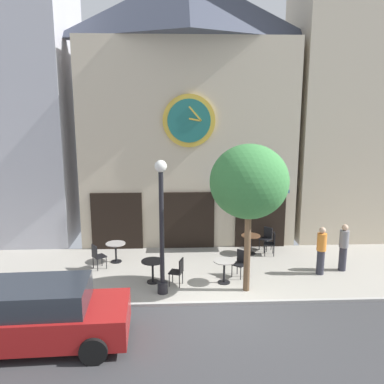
# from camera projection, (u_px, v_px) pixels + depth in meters

# --- Properties ---
(ground_plane) EXTENTS (27.41, 10.42, 0.13)m
(ground_plane) POSITION_uv_depth(u_px,v_px,m) (228.00, 309.00, 11.80)
(ground_plane) COLOR #9E998E
(clock_building) EXTENTS (8.65, 4.13, 10.83)m
(clock_building) POSITION_uv_depth(u_px,v_px,m) (188.00, 106.00, 17.02)
(clock_building) COLOR beige
(clock_building) RESTS_ON ground_plane
(neighbor_building_right) EXTENTS (6.66, 3.77, 14.34)m
(neighbor_building_right) POSITION_uv_depth(u_px,v_px,m) (372.00, 69.00, 17.56)
(neighbor_building_right) COLOR beige
(neighbor_building_right) RESTS_ON ground_plane
(street_lamp) EXTENTS (0.36, 0.36, 4.14)m
(street_lamp) POSITION_uv_depth(u_px,v_px,m) (162.00, 228.00, 12.32)
(street_lamp) COLOR black
(street_lamp) RESTS_ON ground_plane
(street_tree) EXTENTS (2.36, 2.13, 4.59)m
(street_tree) POSITION_uv_depth(u_px,v_px,m) (249.00, 182.00, 12.23)
(street_tree) COLOR brown
(street_tree) RESTS_ON ground_plane
(cafe_table_near_curb) EXTENTS (0.72, 0.72, 0.72)m
(cafe_table_near_curb) POSITION_uv_depth(u_px,v_px,m) (116.00, 249.00, 15.16)
(cafe_table_near_curb) COLOR black
(cafe_table_near_curb) RESTS_ON ground_plane
(cafe_table_leftmost) EXTENTS (0.73, 0.73, 0.75)m
(cafe_table_leftmost) POSITION_uv_depth(u_px,v_px,m) (153.00, 267.00, 13.41)
(cafe_table_leftmost) COLOR black
(cafe_table_leftmost) RESTS_ON ground_plane
(cafe_table_center_right) EXTENTS (0.71, 0.71, 0.77)m
(cafe_table_center_right) POSITION_uv_depth(u_px,v_px,m) (224.00, 267.00, 13.37)
(cafe_table_center_right) COLOR black
(cafe_table_center_right) RESTS_ON ground_plane
(cafe_table_center) EXTENTS (0.74, 0.74, 0.75)m
(cafe_table_center) POSITION_uv_depth(u_px,v_px,m) (251.00, 240.00, 15.99)
(cafe_table_center) COLOR black
(cafe_table_center) RESTS_ON ground_plane
(cafe_chair_facing_street) EXTENTS (0.57, 0.57, 0.90)m
(cafe_chair_facing_street) POSITION_uv_depth(u_px,v_px,m) (267.00, 237.00, 16.48)
(cafe_chair_facing_street) COLOR black
(cafe_chair_facing_street) RESTS_ON ground_plane
(cafe_chair_by_entrance) EXTENTS (0.45, 0.45, 0.90)m
(cafe_chair_by_entrance) POSITION_uv_depth(u_px,v_px,m) (271.00, 242.00, 15.86)
(cafe_chair_by_entrance) COLOR black
(cafe_chair_by_entrance) RESTS_ON ground_plane
(cafe_chair_facing_wall) EXTENTS (0.51, 0.51, 0.90)m
(cafe_chair_facing_wall) POSITION_uv_depth(u_px,v_px,m) (178.00, 270.00, 13.17)
(cafe_chair_facing_wall) COLOR black
(cafe_chair_facing_wall) RESTS_ON ground_plane
(cafe_chair_outer) EXTENTS (0.56, 0.56, 0.90)m
(cafe_chair_outer) POSITION_uv_depth(u_px,v_px,m) (240.00, 261.00, 13.90)
(cafe_chair_outer) COLOR black
(cafe_chair_outer) RESTS_ON ground_plane
(cafe_chair_near_lamp) EXTENTS (0.56, 0.56, 0.90)m
(cafe_chair_near_lamp) POSITION_uv_depth(u_px,v_px,m) (97.00, 255.00, 14.50)
(cafe_chair_near_lamp) COLOR black
(cafe_chair_near_lamp) RESTS_ON ground_plane
(pedestrian_orange) EXTENTS (0.40, 0.40, 1.67)m
(pedestrian_orange) POSITION_uv_depth(u_px,v_px,m) (321.00, 250.00, 14.01)
(pedestrian_orange) COLOR #2D2D38
(pedestrian_orange) RESTS_ON ground_plane
(pedestrian_grey) EXTENTS (0.36, 0.36, 1.67)m
(pedestrian_grey) POSITION_uv_depth(u_px,v_px,m) (344.00, 247.00, 14.33)
(pedestrian_grey) COLOR #2D2D38
(pedestrian_grey) RESTS_ON ground_plane
(parked_car_red) EXTENTS (4.37, 2.16, 1.55)m
(parked_car_red) POSITION_uv_depth(u_px,v_px,m) (38.00, 315.00, 9.88)
(parked_car_red) COLOR maroon
(parked_car_red) RESTS_ON ground_plane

